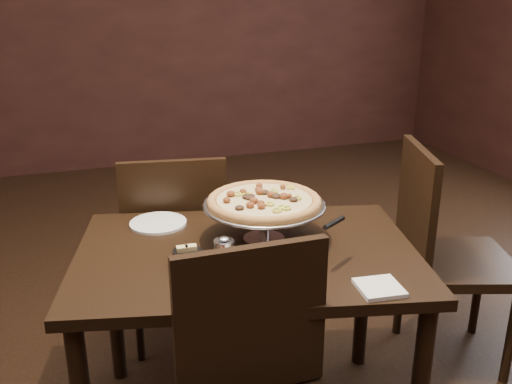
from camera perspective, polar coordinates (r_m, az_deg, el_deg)
name	(u,v)px	position (r m, az deg, el deg)	size (l,w,h in m)	color
room	(277,43)	(1.88, 2.11, 14.69)	(6.04, 7.04, 2.84)	black
dining_table	(247,275)	(2.00, -0.91, -8.34)	(1.30, 1.02, 0.72)	black
pizza_stand	(264,202)	(1.98, 0.82, -0.99)	(0.43, 0.43, 0.18)	silver
parmesan_shaker	(224,254)	(1.81, -3.20, -6.22)	(0.07, 0.07, 0.11)	#F8EAC1
pepper_flake_shaker	(221,269)	(1.71, -3.50, -7.67)	(0.07, 0.07, 0.12)	maroon
packet_caddy	(187,258)	(1.85, -6.88, -6.54)	(0.09, 0.09, 0.07)	black
napkin_stack	(379,288)	(1.75, 12.24, -9.34)	(0.13, 0.13, 0.01)	white
plate_left	(158,223)	(2.19, -9.76, -3.08)	(0.21, 0.21, 0.01)	white
plate_near	(239,288)	(1.71, -1.69, -9.59)	(0.25, 0.25, 0.01)	white
serving_spatula	(334,223)	(1.83, 7.81, -3.13)	(0.14, 0.14, 0.02)	silver
chair_far	(175,244)	(2.54, -8.08, -5.19)	(0.50, 0.50, 0.92)	black
chair_side	(442,249)	(2.54, 18.10, -5.43)	(0.57, 0.57, 0.97)	black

